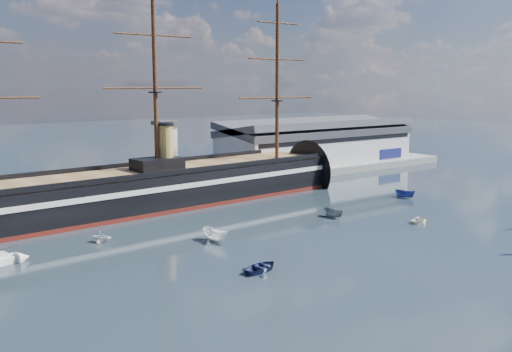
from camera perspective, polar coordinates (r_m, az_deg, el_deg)
ground at (r=107.94m, az=-1.96°, el=-4.43°), size 600.00×600.00×0.00m
quay at (r=142.96m, az=-6.98°, el=-1.13°), size 180.00×18.00×2.00m
warehouse at (r=173.59m, az=6.14°, el=3.35°), size 63.00×21.00×11.60m
quay_tower at (r=135.58m, az=-8.99°, el=2.43°), size 5.00×5.00×15.00m
warship at (r=119.26m, az=-11.36°, el=-1.32°), size 113.39×22.20×53.94m
motorboat_a at (r=93.47m, az=-4.07°, el=-6.59°), size 6.97×2.84×2.74m
motorboat_b at (r=79.25m, az=0.56°, el=-9.48°), size 2.13×3.79×1.67m
motorboat_c at (r=111.03m, az=7.77°, el=-4.12°), size 5.42×2.32×2.12m
motorboat_d at (r=96.41m, az=-15.22°, el=-6.41°), size 6.00×5.55×2.10m
motorboat_e at (r=110.41m, az=16.22°, el=-4.48°), size 1.30×3.07×1.42m
motorboat_f at (r=133.22m, az=14.67°, el=-2.12°), size 5.93×3.08×2.26m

